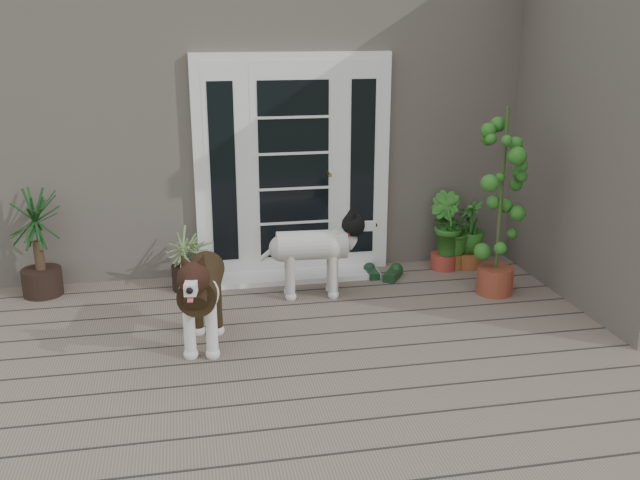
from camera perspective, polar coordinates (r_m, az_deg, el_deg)
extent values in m
cube|color=#6B5B4C|center=(5.26, 3.95, -10.92)|extent=(6.20, 4.60, 0.12)
cube|color=#665E54|center=(8.87, -2.99, 10.78)|extent=(7.40, 4.00, 3.10)
cube|color=white|center=(6.89, -2.18, 5.95)|extent=(1.90, 0.14, 2.15)
cube|color=white|center=(6.98, -1.83, -2.85)|extent=(1.60, 0.40, 0.05)
imported|color=#20661D|center=(7.31, 10.76, 0.02)|extent=(0.66, 0.66, 0.59)
imported|color=#205418|center=(7.26, 10.03, -0.13)|extent=(0.52, 0.52, 0.58)
imported|color=#1C601B|center=(7.37, 11.95, -0.04)|extent=(0.38, 0.38, 0.56)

